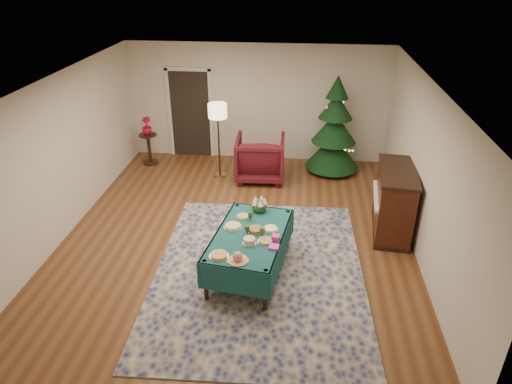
# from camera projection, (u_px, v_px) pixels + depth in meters

# --- Properties ---
(room_shell) EXTENTS (7.00, 7.00, 7.00)m
(room_shell) POSITION_uv_depth(u_px,v_px,m) (236.00, 165.00, 7.45)
(room_shell) COLOR #593319
(room_shell) RESTS_ON ground
(doorway) EXTENTS (1.08, 0.04, 2.16)m
(doorway) POSITION_uv_depth(u_px,v_px,m) (190.00, 112.00, 10.78)
(doorway) COLOR black
(doorway) RESTS_ON ground
(rug) EXTENTS (3.34, 4.31, 0.02)m
(rug) POSITION_uv_depth(u_px,v_px,m) (259.00, 272.00, 7.12)
(rug) COLOR navy
(rug) RESTS_ON ground
(buffet_table) EXTENTS (1.28, 1.91, 0.69)m
(buffet_table) POSITION_uv_depth(u_px,v_px,m) (250.00, 242.00, 6.89)
(buffet_table) COLOR black
(buffet_table) RESTS_ON ground
(platter_0) EXTENTS (0.28, 0.28, 0.04)m
(platter_0) POSITION_uv_depth(u_px,v_px,m) (219.00, 255.00, 6.31)
(platter_0) COLOR silver
(platter_0) RESTS_ON buffet_table
(platter_1) EXTENTS (0.29, 0.29, 0.15)m
(platter_1) POSITION_uv_depth(u_px,v_px,m) (238.00, 258.00, 6.20)
(platter_1) COLOR silver
(platter_1) RESTS_ON buffet_table
(platter_2) EXTENTS (0.20, 0.20, 0.09)m
(platter_2) POSITION_uv_depth(u_px,v_px,m) (249.00, 241.00, 6.58)
(platter_2) COLOR silver
(platter_2) RESTS_ON buffet_table
(platter_3) EXTENTS (0.25, 0.25, 0.04)m
(platter_3) POSITION_uv_depth(u_px,v_px,m) (265.00, 241.00, 6.63)
(platter_3) COLOR silver
(platter_3) RESTS_ON buffet_table
(platter_4) EXTENTS (0.28, 0.28, 0.05)m
(platter_4) POSITION_uv_depth(u_px,v_px,m) (233.00, 226.00, 6.98)
(platter_4) COLOR silver
(platter_4) RESTS_ON buffet_table
(platter_5) EXTENTS (0.25, 0.25, 0.07)m
(platter_5) POSITION_uv_depth(u_px,v_px,m) (255.00, 230.00, 6.87)
(platter_5) COLOR silver
(platter_5) RESTS_ON buffet_table
(platter_6) EXTENTS (0.24, 0.24, 0.04)m
(platter_6) POSITION_uv_depth(u_px,v_px,m) (271.00, 229.00, 6.92)
(platter_6) COLOR silver
(platter_6) RESTS_ON buffet_table
(platter_7) EXTENTS (0.22, 0.22, 0.04)m
(platter_7) POSITION_uv_depth(u_px,v_px,m) (243.00, 217.00, 7.24)
(platter_7) COLOR silver
(platter_7) RESTS_ON buffet_table
(goblet_0) EXTENTS (0.07, 0.07, 0.16)m
(goblet_0) POSITION_uv_depth(u_px,v_px,m) (250.00, 216.00, 7.12)
(goblet_0) COLOR #2D471E
(goblet_0) RESTS_ON buffet_table
(goblet_1) EXTENTS (0.07, 0.07, 0.16)m
(goblet_1) POSITION_uv_depth(u_px,v_px,m) (262.00, 232.00, 6.71)
(goblet_1) COLOR #2D471E
(goblet_1) RESTS_ON buffet_table
(goblet_2) EXTENTS (0.07, 0.07, 0.16)m
(goblet_2) POSITION_uv_depth(u_px,v_px,m) (247.00, 230.00, 6.77)
(goblet_2) COLOR #2D471E
(goblet_2) RESTS_ON buffet_table
(napkin_stack) EXTENTS (0.16, 0.16, 0.04)m
(napkin_stack) POSITION_uv_depth(u_px,v_px,m) (274.00, 247.00, 6.49)
(napkin_stack) COLOR #E640BB
(napkin_stack) RESTS_ON buffet_table
(gift_box) EXTENTS (0.13, 0.13, 0.09)m
(gift_box) POSITION_uv_depth(u_px,v_px,m) (276.00, 238.00, 6.65)
(gift_box) COLOR #D53BA2
(gift_box) RESTS_ON buffet_table
(centerpiece) EXTENTS (0.25, 0.25, 0.29)m
(centerpiece) POSITION_uv_depth(u_px,v_px,m) (259.00, 205.00, 7.37)
(centerpiece) COLOR #1E4C1E
(centerpiece) RESTS_ON buffet_table
(armchair) EXTENTS (1.06, 1.00, 1.06)m
(armchair) POSITION_uv_depth(u_px,v_px,m) (260.00, 156.00, 9.87)
(armchair) COLOR #4C1017
(armchair) RESTS_ON ground
(floor_lamp) EXTENTS (0.40, 0.40, 1.65)m
(floor_lamp) POSITION_uv_depth(u_px,v_px,m) (218.00, 115.00, 9.59)
(floor_lamp) COLOR #A57F3F
(floor_lamp) RESTS_ON ground
(side_table) EXTENTS (0.40, 0.40, 0.72)m
(side_table) POSITION_uv_depth(u_px,v_px,m) (149.00, 149.00, 10.67)
(side_table) COLOR black
(side_table) RESTS_ON ground
(potted_plant) EXTENTS (0.23, 0.41, 0.23)m
(potted_plant) POSITION_uv_depth(u_px,v_px,m) (147.00, 130.00, 10.45)
(potted_plant) COLOR #B60D28
(potted_plant) RESTS_ON side_table
(christmas_tree) EXTENTS (1.25, 1.25, 2.18)m
(christmas_tree) POSITION_uv_depth(u_px,v_px,m) (334.00, 130.00, 10.02)
(christmas_tree) COLOR black
(christmas_tree) RESTS_ON ground
(piano) EXTENTS (0.78, 1.44, 1.20)m
(piano) POSITION_uv_depth(u_px,v_px,m) (394.00, 202.00, 7.92)
(piano) COLOR black
(piano) RESTS_ON ground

